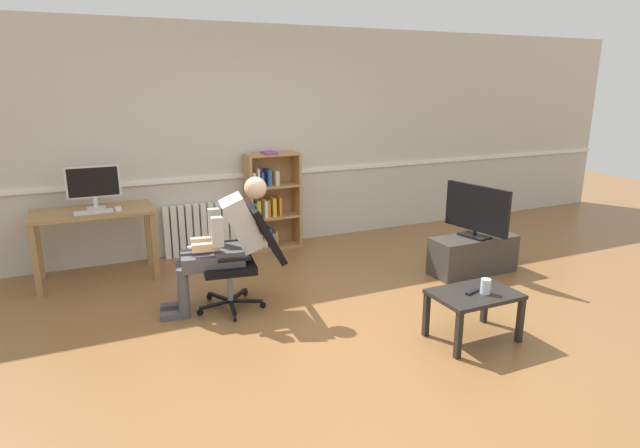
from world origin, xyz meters
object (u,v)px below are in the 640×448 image
tv_stand (473,255)px  bookshelf (270,203)px  computer_desk (93,221)px  tv_screen (477,210)px  person_seated (224,241)px  spare_remote (472,292)px  office_chair (246,253)px  drinking_glass (486,286)px  keyboard (94,212)px  radiator (200,229)px  computer_mouse (118,209)px  coffee_table (474,299)px  imac_monitor (93,184)px

tv_stand → bookshelf: bearing=133.3°
computer_desk → tv_screen: tv_screen is taller
computer_desk → person_seated: size_ratio=0.98×
tv_stand → spare_remote: bearing=-131.3°
computer_desk → person_seated: bearing=-51.3°
bookshelf → person_seated: (-1.00, -1.60, 0.07)m
tv_screen → tv_stand: bearing=90.0°
office_chair → tv_screen: (2.51, -0.18, 0.18)m
office_chair → spare_remote: office_chair is taller
computer_desk → drinking_glass: bearing=-45.3°
keyboard → radiator: keyboard is taller
bookshelf → drinking_glass: 3.16m
keyboard → computer_mouse: size_ratio=3.67×
bookshelf → spare_remote: bearing=-78.2°
coffee_table → person_seated: bearing=139.1°
computer_desk → office_chair: size_ratio=1.24×
radiator → drinking_glass: 3.55m
person_seated → tv_stand: 2.74m
computer_mouse → coffee_table: size_ratio=0.15×
bookshelf → tv_stand: bookshelf is taller
spare_remote → drinking_glass: bearing=39.4°
imac_monitor → radiator: bearing=15.4°
coffee_table → tv_screen: bearing=49.3°
imac_monitor → coffee_table: (2.65, -2.81, -0.67)m
computer_desk → person_seated: 1.67m
office_chair → coffee_table: 2.03m
bookshelf → coffee_table: bookshelf is taller
person_seated → bookshelf: bearing=156.4°
keyboard → person_seated: (1.03, -1.16, -0.11)m
tv_stand → tv_screen: bearing=10.2°
person_seated → coffee_table: (1.65, -1.43, -0.31)m
computer_mouse → spare_remote: computer_mouse is taller
keyboard → person_seated: person_seated is taller
imac_monitor → radiator: 1.37m
tv_stand → drinking_glass: drinking_glass is taller
bookshelf → computer_desk: bearing=-171.8°
imac_monitor → computer_mouse: imac_monitor is taller
drinking_glass → spare_remote: bearing=147.6°
person_seated → drinking_glass: (1.71, -1.48, -0.18)m
keyboard → radiator: 1.36m
computer_desk → bookshelf: (2.04, 0.29, -0.06)m
coffee_table → tv_stand: bearing=49.4°
bookshelf → tv_stand: 2.51m
radiator → tv_screen: tv_screen is taller
computer_mouse → coffee_table: (2.45, -2.61, -0.43)m
bookshelf → tv_screen: bearing=-46.7°
coffee_table → drinking_glass: drinking_glass is taller
drinking_glass → spare_remote: 0.11m
computer_desk → computer_mouse: bearing=-26.1°
keyboard → person_seated: size_ratio=0.30×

